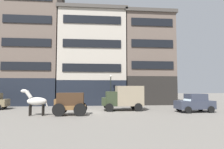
# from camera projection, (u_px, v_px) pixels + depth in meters

# --- Properties ---
(ground_plane) EXTENTS (120.00, 120.00, 0.00)m
(ground_plane) POSITION_uv_depth(u_px,v_px,m) (89.00, 112.00, 19.36)
(ground_plane) COLOR slate
(building_far_left) EXTENTS (8.06, 5.60, 16.80)m
(building_far_left) POSITION_uv_depth(u_px,v_px,m) (33.00, 46.00, 28.05)
(building_far_left) COLOR black
(building_far_left) RESTS_ON ground_plane
(building_center_left) EXTENTS (9.91, 5.60, 13.95)m
(building_center_left) POSITION_uv_depth(u_px,v_px,m) (92.00, 57.00, 28.74)
(building_center_left) COLOR black
(building_center_left) RESTS_ON ground_plane
(building_center_right) EXTENTS (7.61, 5.60, 13.72)m
(building_center_right) POSITION_uv_depth(u_px,v_px,m) (147.00, 58.00, 29.49)
(building_center_right) COLOR black
(building_center_right) RESTS_ON ground_plane
(cargo_wagon) EXTENTS (2.91, 1.52, 1.98)m
(cargo_wagon) POSITION_uv_depth(u_px,v_px,m) (70.00, 102.00, 17.11)
(cargo_wagon) COLOR brown
(cargo_wagon) RESTS_ON ground_plane
(draft_horse) EXTENTS (2.34, 0.61, 2.30)m
(draft_horse) POSITION_uv_depth(u_px,v_px,m) (36.00, 101.00, 16.85)
(draft_horse) COLOR beige
(draft_horse) RESTS_ON ground_plane
(delivery_truck_near) EXTENTS (4.39, 2.23, 2.62)m
(delivery_truck_near) POSITION_uv_depth(u_px,v_px,m) (124.00, 97.00, 20.69)
(delivery_truck_near) COLOR #2D3823
(delivery_truck_near) RESTS_ON ground_plane
(sedan_dark) EXTENTS (3.81, 2.08, 1.83)m
(sedan_dark) POSITION_uv_depth(u_px,v_px,m) (195.00, 103.00, 19.27)
(sedan_dark) COLOR #333847
(sedan_dark) RESTS_ON ground_plane
(pedestrian_officer) EXTENTS (0.45, 0.45, 1.79)m
(pedestrian_officer) POSITION_uv_depth(u_px,v_px,m) (64.00, 100.00, 23.18)
(pedestrian_officer) COLOR black
(pedestrian_officer) RESTS_ON ground_plane
(streetlamp_curbside) EXTENTS (0.32, 0.32, 4.12)m
(streetlamp_curbside) POSITION_uv_depth(u_px,v_px,m) (111.00, 86.00, 25.26)
(streetlamp_curbside) COLOR black
(streetlamp_curbside) RESTS_ON ground_plane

